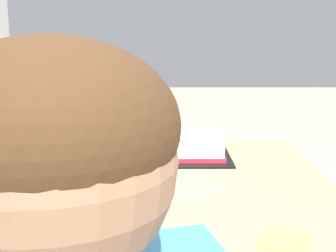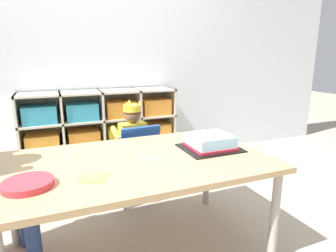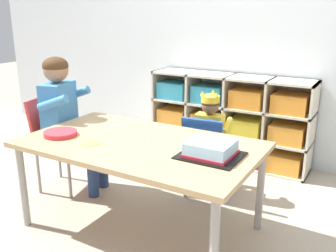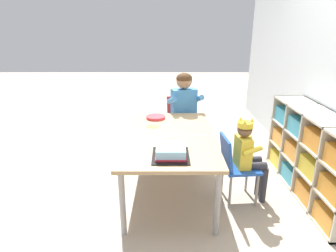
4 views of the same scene
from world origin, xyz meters
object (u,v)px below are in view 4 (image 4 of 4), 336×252
at_px(fork_near_child_seat, 201,136).
at_px(fork_by_napkin, 189,124).
at_px(activity_table, 169,140).
at_px(birthday_cake_on_tray, 171,152).
at_px(classroom_chair_blue, 235,164).
at_px(classroom_chair_adult_side, 182,119).
at_px(adult_helper_seated, 185,106).
at_px(child_with_crown, 248,150).
at_px(fork_beside_plate_stack, 171,137).
at_px(paper_plate_stack, 156,117).

xyz_separation_m(fork_near_child_seat, fork_by_napkin, (-0.35, -0.09, 0.00)).
distance_m(activity_table, birthday_cake_on_tray, 0.49).
height_order(activity_table, classroom_chair_blue, classroom_chair_blue).
height_order(classroom_chair_adult_side, adult_helper_seated, adult_helper_seated).
xyz_separation_m(adult_helper_seated, birthday_cake_on_tray, (1.30, -0.19, -0.02)).
height_order(child_with_crown, fork_beside_plate_stack, child_with_crown).
bearing_deg(classroom_chair_adult_side, fork_near_child_seat, -97.02).
xyz_separation_m(child_with_crown, fork_by_napkin, (-0.50, -0.51, 0.09)).
distance_m(activity_table, fork_beside_plate_stack, 0.08).
bearing_deg(activity_table, child_with_crown, 76.46).
bearing_deg(child_with_crown, fork_by_napkin, 40.26).
bearing_deg(fork_near_child_seat, activity_table, 179.98).
xyz_separation_m(classroom_chair_blue, fork_by_napkin, (-0.51, -0.40, 0.22)).
bearing_deg(classroom_chair_blue, paper_plate_stack, 42.10).
xyz_separation_m(adult_helper_seated, fork_beside_plate_stack, (0.88, -0.19, -0.06)).
distance_m(classroom_chair_blue, child_with_crown, 0.17).
height_order(child_with_crown, fork_near_child_seat, child_with_crown).
xyz_separation_m(adult_helper_seated, paper_plate_stack, (0.29, -0.35, -0.05)).
xyz_separation_m(child_with_crown, paper_plate_stack, (-0.70, -0.87, 0.10)).
height_order(child_with_crown, fork_by_napkin, child_with_crown).
height_order(classroom_chair_blue, paper_plate_stack, classroom_chair_blue).
height_order(activity_table, paper_plate_stack, paper_plate_stack).
height_order(classroom_chair_blue, fork_beside_plate_stack, classroom_chair_blue).
height_order(child_with_crown, birthday_cake_on_tray, child_with_crown).
xyz_separation_m(fork_beside_plate_stack, fork_by_napkin, (-0.39, 0.20, 0.00)).
bearing_deg(fork_near_child_seat, paper_plate_stack, 134.02).
height_order(classroom_chair_blue, adult_helper_seated, adult_helper_seated).
xyz_separation_m(classroom_chair_adult_side, fork_near_child_seat, (0.96, 0.13, 0.14)).
xyz_separation_m(classroom_chair_blue, adult_helper_seated, (-1.00, -0.41, 0.28)).
bearing_deg(fork_near_child_seat, fork_beside_plate_stack, -167.81).
height_order(classroom_chair_adult_side, fork_beside_plate_stack, classroom_chair_adult_side).
xyz_separation_m(classroom_chair_blue, paper_plate_stack, (-0.71, -0.76, 0.23)).
distance_m(child_with_crown, paper_plate_stack, 1.12).
xyz_separation_m(classroom_chair_adult_side, adult_helper_seated, (0.12, 0.03, 0.20)).
distance_m(fork_beside_plate_stack, fork_by_napkin, 0.44).
bearing_deg(adult_helper_seated, fork_by_napkin, -103.20).
distance_m(classroom_chair_adult_side, fork_near_child_seat, 0.98).
bearing_deg(birthday_cake_on_tray, classroom_chair_adult_side, 173.52).
height_order(classroom_chair_adult_side, paper_plate_stack, classroom_chair_adult_side).
bearing_deg(fork_beside_plate_stack, child_with_crown, 147.34).
xyz_separation_m(classroom_chair_adult_side, paper_plate_stack, (0.41, -0.32, 0.15)).
bearing_deg(birthday_cake_on_tray, classroom_chair_blue, 116.54).
height_order(adult_helper_seated, birthday_cake_on_tray, adult_helper_seated).
distance_m(activity_table, paper_plate_stack, 0.55).
bearing_deg(paper_plate_stack, adult_helper_seated, 129.61).
relative_size(paper_plate_stack, fork_near_child_seat, 1.57).
bearing_deg(fork_by_napkin, birthday_cake_on_tray, -70.61).
xyz_separation_m(child_with_crown, classroom_chair_adult_side, (-1.11, -0.55, -0.05)).
height_order(child_with_crown, classroom_chair_adult_side, child_with_crown).
xyz_separation_m(classroom_chair_blue, fork_near_child_seat, (-0.16, -0.31, 0.22)).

